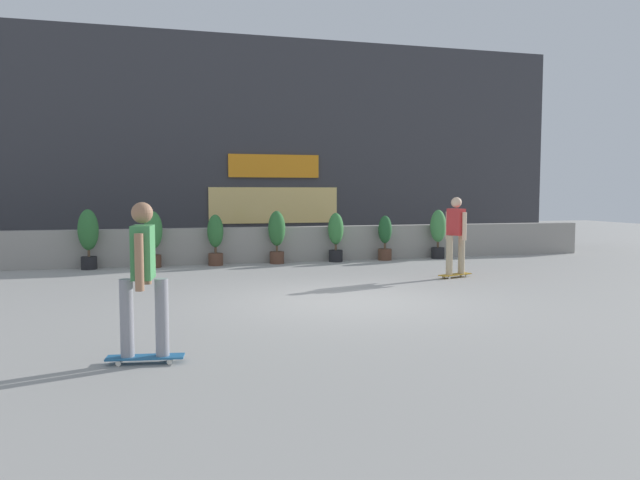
# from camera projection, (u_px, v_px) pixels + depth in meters

# --- Properties ---
(ground_plane) EXTENTS (48.00, 48.00, 0.00)m
(ground_plane) POSITION_uv_depth(u_px,v_px,m) (344.00, 301.00, 10.20)
(ground_plane) COLOR #9E9B96
(planter_wall) EXTENTS (18.00, 0.40, 0.90)m
(planter_wall) POSITION_uv_depth(u_px,v_px,m) (274.00, 244.00, 15.93)
(planter_wall) COLOR gray
(planter_wall) RESTS_ON ground
(building_backdrop) EXTENTS (20.00, 2.08, 6.50)m
(building_backdrop) POSITION_uv_depth(u_px,v_px,m) (249.00, 147.00, 19.56)
(building_backdrop) COLOR #38383D
(building_backdrop) RESTS_ON ground
(potted_plant_0) EXTENTS (0.47, 0.47, 1.41)m
(potted_plant_0) POSITION_uv_depth(u_px,v_px,m) (88.00, 235.00, 14.28)
(potted_plant_0) COLOR black
(potted_plant_0) RESTS_ON ground
(potted_plant_1) EXTENTS (0.44, 0.44, 1.35)m
(potted_plant_1) POSITION_uv_depth(u_px,v_px,m) (153.00, 236.00, 14.67)
(potted_plant_1) COLOR brown
(potted_plant_1) RESTS_ON ground
(potted_plant_2) EXTENTS (0.39, 0.39, 1.25)m
(potted_plant_2) POSITION_uv_depth(u_px,v_px,m) (215.00, 238.00, 15.07)
(potted_plant_2) COLOR brown
(potted_plant_2) RESTS_ON ground
(potted_plant_3) EXTENTS (0.43, 0.43, 1.33)m
(potted_plant_3) POSITION_uv_depth(u_px,v_px,m) (277.00, 234.00, 15.47)
(potted_plant_3) COLOR brown
(potted_plant_3) RESTS_ON ground
(potted_plant_4) EXTENTS (0.40, 0.40, 1.27)m
(potted_plant_4) POSITION_uv_depth(u_px,v_px,m) (336.00, 235.00, 15.89)
(potted_plant_4) COLOR black
(potted_plant_4) RESTS_ON ground
(potted_plant_5) EXTENTS (0.36, 0.36, 1.18)m
(potted_plant_5) POSITION_uv_depth(u_px,v_px,m) (385.00, 237.00, 16.25)
(potted_plant_5) COLOR brown
(potted_plant_5) RESTS_ON ground
(potted_plant_6) EXTENTS (0.43, 0.43, 1.33)m
(potted_plant_6) POSITION_uv_depth(u_px,v_px,m) (438.00, 231.00, 16.65)
(potted_plant_6) COLOR black
(potted_plant_6) RESTS_ON ground
(skater_by_wall_right) EXTENTS (0.82, 0.54, 1.70)m
(skater_by_wall_right) POSITION_uv_depth(u_px,v_px,m) (456.00, 233.00, 12.89)
(skater_by_wall_right) COLOR #BF8C26
(skater_by_wall_right) RESTS_ON ground
(skater_mid_plaza) EXTENTS (0.82, 0.55, 1.70)m
(skater_mid_plaza) POSITION_uv_depth(u_px,v_px,m) (143.00, 275.00, 6.40)
(skater_mid_plaza) COLOR #266699
(skater_mid_plaza) RESTS_ON ground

